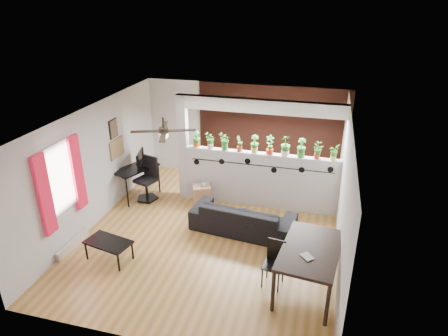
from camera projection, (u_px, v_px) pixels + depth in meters
The scene contains 31 objects.
room_shell at pixel (210, 179), 8.01m from camera, with size 6.30×7.10×2.90m.
partition_wall at pixel (261, 180), 9.41m from camera, with size 3.60×0.18×1.35m, color #BCBCC1.
ceiling_header at pixel (264, 106), 8.68m from camera, with size 3.60×0.18×0.30m, color white.
pier_column at pixel (183, 148), 9.60m from camera, with size 0.22×0.20×2.60m, color #BCBCC1.
brick_panel at pixel (271, 135), 10.45m from camera, with size 3.90×0.05×2.60m, color brown.
vine_decal at pixel (261, 166), 9.16m from camera, with size 3.31×0.01×0.30m.
window_assembly at pixel (60, 180), 7.46m from camera, with size 0.09×1.30×1.55m.
baseboard_heater at pixel (73, 244), 8.04m from camera, with size 0.08×1.00×0.18m, color beige.
corkboard at pixel (117, 148), 9.43m from camera, with size 0.03×0.60×0.45m, color olive.
framed_art at pixel (113, 129), 9.18m from camera, with size 0.03×0.34×0.44m.
ceiling_fan at pixel (164, 132), 7.52m from camera, with size 1.19×1.19×0.43m.
potted_plant_0 at pixel (196, 138), 9.41m from camera, with size 0.25×0.27×0.42m.
potted_plant_1 at pixel (210, 140), 9.34m from camera, with size 0.20×0.23×0.38m.
potted_plant_2 at pixel (225, 141), 9.25m from camera, with size 0.22×0.24×0.40m.
potted_plant_3 at pixel (240, 143), 9.18m from camera, with size 0.23×0.22×0.37m.
potted_plant_4 at pixel (255, 144), 9.08m from camera, with size 0.25×0.23×0.42m.
potted_plant_5 at pixel (270, 144), 8.99m from camera, with size 0.24×0.20×0.45m.
potted_plant_6 at pixel (286, 145), 8.91m from camera, with size 0.32×0.32×0.48m.
potted_plant_7 at pixel (301, 147), 8.83m from camera, with size 0.25×0.22×0.44m.
potted_plant_8 at pixel (317, 150), 8.77m from camera, with size 0.23×0.22×0.37m.
potted_plant_9 at pixel (334, 152), 8.69m from camera, with size 0.18×0.20×0.36m.
sofa at pixel (243, 218), 8.53m from camera, with size 2.10×0.83×0.61m, color black.
cube_shelf at pixel (202, 195), 9.60m from camera, with size 0.42×0.37×0.51m, color tan.
cup at pixel (203, 184), 9.46m from camera, with size 0.12×0.12×0.10m, color gray.
computer_desk at pixel (136, 170), 9.80m from camera, with size 0.97×1.23×0.79m.
monitor at pixel (138, 161), 9.86m from camera, with size 0.06×0.36×0.21m, color black.
office_chair at pixel (148, 182), 9.77m from camera, with size 0.57×0.58×1.08m.
dining_table at pixel (310, 253), 6.66m from camera, with size 1.11×1.63×0.84m.
book at pixel (303, 258), 6.38m from camera, with size 0.15×0.21×0.02m, color gray.
folding_chair at pixel (275, 259), 6.92m from camera, with size 0.39×0.39×0.85m.
coffee_table at pixel (108, 243), 7.58m from camera, with size 0.95×0.65×0.41m.
Camera 1 is at (2.12, -6.92, 4.76)m, focal length 32.00 mm.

